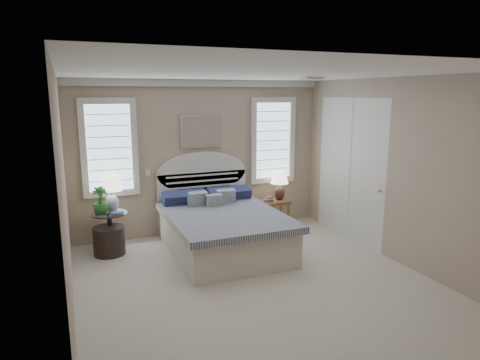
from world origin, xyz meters
The scene contains 21 objects.
floor centered at (0.00, 0.00, 0.00)m, with size 4.50×5.00×0.01m, color beige.
ceiling centered at (0.00, 0.00, 2.70)m, with size 4.50×5.00×0.01m, color white.
wall_back centered at (0.00, 2.50, 1.35)m, with size 4.50×0.02×2.70m, color gray.
wall_left centered at (-2.25, 0.00, 1.35)m, with size 0.02×5.00×2.70m, color gray.
wall_right centered at (2.25, 0.00, 1.35)m, with size 0.02×5.00×2.70m, color gray.
crown_molding centered at (0.00, 2.46, 2.64)m, with size 4.50×0.08×0.12m, color silver.
hvac_vent centered at (1.20, 0.80, 2.68)m, with size 0.30×0.20×0.02m, color #B2B2B2.
switch_plate centered at (-0.95, 2.48, 1.15)m, with size 0.08×0.01×0.12m, color silver.
window_left centered at (-1.55, 2.48, 1.60)m, with size 0.90×0.06×1.60m, color silver.
window_right centered at (1.40, 2.48, 1.60)m, with size 0.90×0.06×1.60m, color silver.
painting centered at (0.00, 2.46, 1.82)m, with size 0.74×0.04×0.58m, color silver.
closet_door centered at (2.23, 1.20, 1.20)m, with size 0.02×1.80×2.40m, color silver.
bed centered at (0.00, 1.46, 0.39)m, with size 1.72×2.28×1.47m.
side_table_left centered at (-1.65, 2.05, 0.39)m, with size 0.56×0.56×0.63m.
nightstand_right centered at (1.30, 2.15, 0.39)m, with size 0.50×0.40×0.53m.
floor_pot centered at (-1.69, 1.92, 0.22)m, with size 0.48×0.48×0.44m, color black.
lamp_left centered at (-1.59, 2.17, 0.98)m, with size 0.46×0.46×0.57m.
lamp_right centered at (1.40, 2.17, 0.86)m, with size 0.39×0.39×0.53m.
potted_plant centered at (-1.77, 2.03, 0.84)m, with size 0.24×0.24×0.43m, color #3A712D.
books_left centered at (-1.55, 1.84, 0.66)m, with size 0.22×0.19×0.05m.
books_right centered at (1.15, 2.11, 0.57)m, with size 0.18×0.14×0.09m.
Camera 1 is at (-2.19, -4.70, 2.46)m, focal length 32.00 mm.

